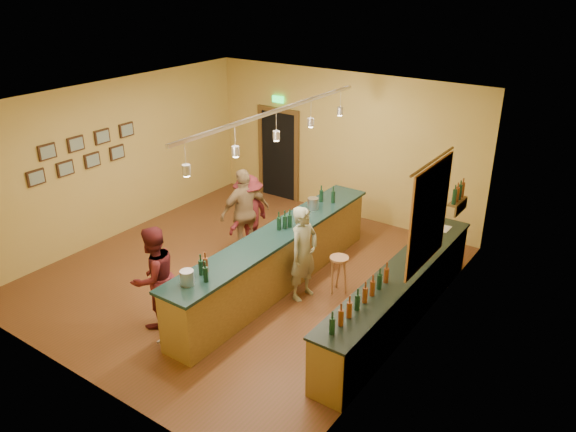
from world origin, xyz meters
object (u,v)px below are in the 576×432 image
Objects in this scene: customer_c at (249,214)px; bar_stool at (339,265)px; bartender at (304,253)px; customer_a at (154,277)px; customer_b at (245,212)px; back_counter at (399,296)px; tasting_bar at (277,256)px.

customer_c is 2.32× the size of bar_stool.
customer_a reaches higher than bartender.
customer_b is 2.59× the size of bar_stool.
bar_stool is at bearing 83.68° from customer_c.
customer_a is at bearing -127.24° from bar_stool.
customer_a reaches higher than bar_stool.
back_counter reaches higher than bar_stool.
customer_a is 2.46× the size of bar_stool.
customer_c is (-1.28, 0.83, 0.17)m from tasting_bar.
back_counter is 1.70m from bartender.
back_counter is 3.51m from customer_b.
bartender is 2.02m from customer_c.
customer_b is at bearing 16.47° from customer_c.
customer_c is at bearing 147.12° from tasting_bar.
back_counter is at bearing -76.97° from bartender.
back_counter is 0.89× the size of tasting_bar.
tasting_bar is at bearing -154.61° from bar_stool.
bartender is 1.06× the size of customer_c.
back_counter is 2.74× the size of customer_a.
back_counter is 3.56m from customer_c.
bartender is 1.92m from customer_b.
customer_c reaches higher than back_counter.
customer_a is (-0.89, -1.98, 0.22)m from tasting_bar.
tasting_bar is 7.56× the size of bar_stool.
bartender is (0.55, -0.01, 0.22)m from tasting_bar.
customer_b is 1.12× the size of customer_c.
customer_a reaches higher than back_counter.
bartender is 0.69m from bar_stool.
bartender is at bearing 147.13° from customer_a.
customer_c is (-0.04, 0.16, -0.09)m from customer_b.
customer_a is 2.68m from customer_b.
bartender is at bearing 68.40° from customer_c.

